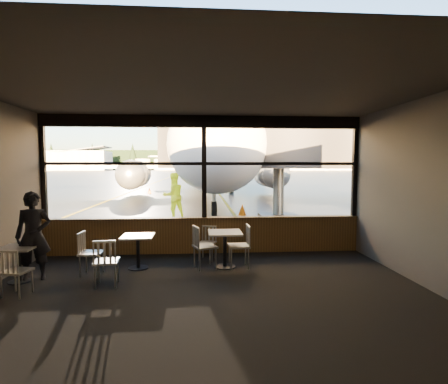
{
  "coord_description": "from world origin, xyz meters",
  "views": [
    {
      "loc": [
        -0.14,
        -8.89,
        2.24
      ],
      "look_at": [
        0.58,
        1.0,
        1.5
      ],
      "focal_mm": 28.0,
      "sensor_mm": 36.0,
      "label": 1
    }
  ],
  "objects": [
    {
      "name": "ground_crew",
      "position": [
        -1.21,
        5.96,
        0.98
      ],
      "size": [
        1.18,
        1.09,
        1.96
      ],
      "primitive_type": "imported",
      "rotation": [
        0.0,
        0.0,
        3.6
      ],
      "color": "#BFF219",
      "rests_on": "ground_plane"
    },
    {
      "name": "chair_mid_s",
      "position": [
        -1.85,
        -2.38,
        0.46
      ],
      "size": [
        0.54,
        0.54,
        0.92
      ],
      "primitive_type": null,
      "rotation": [
        0.0,
        0.0,
        0.08
      ],
      "color": "#ABA89B",
      "rests_on": "carpet_floor"
    },
    {
      "name": "fuel_tank_b",
      "position": [
        -20.0,
        182.0,
        3.0
      ],
      "size": [
        8.0,
        8.0,
        6.0
      ],
      "primitive_type": "cylinder",
      "color": "silver",
      "rests_on": "ground_plane"
    },
    {
      "name": "carpet_floor",
      "position": [
        0.0,
        -3.0,
        0.01
      ],
      "size": [
        8.0,
        6.0,
        0.01
      ],
      "primitive_type": "cube",
      "color": "black",
      "rests_on": "ground"
    },
    {
      "name": "wall_back",
      "position": [
        0.0,
        -6.0,
        1.75
      ],
      "size": [
        8.0,
        0.04,
        3.5
      ],
      "primitive_type": "cube",
      "color": "#534C42",
      "rests_on": "ground"
    },
    {
      "name": "chair_mid_w",
      "position": [
        -2.33,
        -1.7,
        0.45
      ],
      "size": [
        0.52,
        0.52,
        0.91
      ],
      "primitive_type": null,
      "rotation": [
        0.0,
        0.0,
        -1.62
      ],
      "color": "#B7B1A5",
      "rests_on": "carpet_floor"
    },
    {
      "name": "airliner",
      "position": [
        0.26,
        19.24,
        5.68
      ],
      "size": [
        31.85,
        37.89,
        11.36
      ],
      "primitive_type": null,
      "rotation": [
        0.0,
        0.0,
        0.02
      ],
      "color": "white",
      "rests_on": "ground_plane"
    },
    {
      "name": "hangar_mid",
      "position": [
        0.0,
        185.0,
        5.0
      ],
      "size": [
        38.0,
        15.0,
        10.0
      ],
      "primitive_type": null,
      "color": "silver",
      "rests_on": "ground_plane"
    },
    {
      "name": "chair_near_n",
      "position": [
        0.06,
        -0.7,
        0.4
      ],
      "size": [
        0.55,
        0.55,
        0.81
      ],
      "primitive_type": null,
      "rotation": [
        0.0,
        0.0,
        2.86
      ],
      "color": "#AEAA9D",
      "rests_on": "carpet_floor"
    },
    {
      "name": "chair_left_s",
      "position": [
        -3.28,
        -2.76,
        0.42
      ],
      "size": [
        0.54,
        0.54,
        0.85
      ],
      "primitive_type": null,
      "rotation": [
        0.0,
        0.0,
        -0.2
      ],
      "color": "#B7B1A5",
      "rests_on": "carpet_floor"
    },
    {
      "name": "treeline",
      "position": [
        0.0,
        210.0,
        6.0
      ],
      "size": [
        360.0,
        3.0,
        12.0
      ],
      "primitive_type": "cube",
      "color": "black",
      "rests_on": "ground_plane"
    },
    {
      "name": "cone_wing",
      "position": [
        -4.19,
        20.2,
        0.22
      ],
      "size": [
        0.32,
        0.32,
        0.44
      ],
      "primitive_type": "cone",
      "color": "orange",
      "rests_on": "ground_plane"
    },
    {
      "name": "mullion_centre",
      "position": [
        0.0,
        0.0,
        2.2
      ],
      "size": [
        0.12,
        0.12,
        2.6
      ],
      "primitive_type": "cube",
      "color": "black",
      "rests_on": "ground"
    },
    {
      "name": "ceiling",
      "position": [
        0.0,
        -3.0,
        3.5
      ],
      "size": [
        8.0,
        6.0,
        0.04
      ],
      "primitive_type": "cube",
      "color": "#38332D",
      "rests_on": "ground"
    },
    {
      "name": "ground_plane",
      "position": [
        0.0,
        120.0,
        0.0
      ],
      "size": [
        520.0,
        520.0,
        0.0
      ],
      "primitive_type": "plane",
      "color": "black",
      "rests_on": "ground"
    },
    {
      "name": "passenger",
      "position": [
        -3.37,
        -1.89,
        0.87
      ],
      "size": [
        0.73,
        0.58,
        1.75
      ],
      "primitive_type": "imported",
      "rotation": [
        0.0,
        0.0,
        0.28
      ],
      "color": "black",
      "rests_on": "carpet_floor"
    },
    {
      "name": "jet_bridge",
      "position": [
        3.6,
        5.5,
        2.4
      ],
      "size": [
        9.0,
        11.0,
        4.8
      ],
      "primitive_type": null,
      "color": "#28282A",
      "rests_on": "ground_plane"
    },
    {
      "name": "window_transom",
      "position": [
        0.0,
        0.0,
        2.3
      ],
      "size": [
        8.0,
        0.1,
        0.08
      ],
      "primitive_type": "cube",
      "color": "black",
      "rests_on": "ground"
    },
    {
      "name": "wall_right",
      "position": [
        4.0,
        -3.0,
        1.75
      ],
      "size": [
        0.04,
        6.0,
        3.5
      ],
      "primitive_type": "cube",
      "color": "#534C42",
      "rests_on": "ground"
    },
    {
      "name": "fuel_tank_c",
      "position": [
        -10.0,
        182.0,
        3.0
      ],
      "size": [
        8.0,
        8.0,
        6.0
      ],
      "primitive_type": "cylinder",
      "color": "silver",
      "rests_on": "ground_plane"
    },
    {
      "name": "cone_nose",
      "position": [
        1.84,
        6.8,
        0.26
      ],
      "size": [
        0.38,
        0.38,
        0.52
      ],
      "primitive_type": "cone",
      "color": "#E15A07",
      "rests_on": "ground_plane"
    },
    {
      "name": "chair_near_w",
      "position": [
        -0.01,
        -1.39,
        0.48
      ],
      "size": [
        0.66,
        0.66,
        0.96
      ],
      "primitive_type": null,
      "rotation": [
        0.0,
        0.0,
        -1.24
      ],
      "color": "#AEA99D",
      "rests_on": "carpet_floor"
    },
    {
      "name": "cafe_table_left",
      "position": [
        -3.6,
        -2.03,
        0.35
      ],
      "size": [
        0.63,
        0.63,
        0.7
      ],
      "primitive_type": null,
      "color": "gray",
      "rests_on": "carpet_floor"
    },
    {
      "name": "fuel_tank_a",
      "position": [
        -30.0,
        182.0,
        3.0
      ],
      "size": [
        8.0,
        8.0,
        6.0
      ],
      "primitive_type": "cylinder",
      "color": "silver",
      "rests_on": "ground_plane"
    },
    {
      "name": "hangar_left",
      "position": [
        -70.0,
        180.0,
        5.5
      ],
      "size": [
        45.0,
        18.0,
        11.0
      ],
      "primitive_type": null,
      "color": "silver",
      "rests_on": "ground_plane"
    },
    {
      "name": "cafe_table_mid",
      "position": [
        -1.47,
        -1.29,
        0.37
      ],
      "size": [
        0.67,
        0.67,
        0.74
      ],
      "primitive_type": null,
      "color": "#9E9791",
      "rests_on": "carpet_floor"
    },
    {
      "name": "cafe_table_near",
      "position": [
        0.43,
        -1.33,
        0.4
      ],
      "size": [
        0.72,
        0.72,
        0.8
      ],
      "primitive_type": null,
      "color": "#ACA69E",
      "rests_on": "carpet_floor"
    },
    {
      "name": "mullion_right",
      "position": [
        3.95,
        0.0,
        2.2
      ],
      "size": [
        0.12,
        0.12,
        2.6
      ],
      "primitive_type": "cube",
      "color": "black",
      "rests_on": "ground"
    },
    {
      "name": "window_header",
      "position": [
        0.0,
        0.0,
        3.35
      ],
      "size": [
        8.0,
        0.18,
        0.3
      ],
      "primitive_type": "cube",
      "color": "black",
      "rests_on": "ground"
    },
    {
      "name": "window_sill",
      "position": [
        0.0,
        0.0,
        0.45
      ],
      "size": [
        8.0,
        0.28,
        0.9
      ],
      "primitive_type": "cube",
      "color": "brown",
      "rests_on": "ground"
    },
    {
      "name": "hangar_right",
      "position": [
        60.0,
        178.0,
        6.0
      ],
      "size": [
        50.0,
        20.0,
        12.0
      ],
      "primitive_type": null,
      "color": "silver",
      "rests_on": "ground_plane"
    },
    {
      "name": "chair_near_e",
      "position": [
        0.73,
        -1.38,
        0.48
      ],
      "size": [
        0.54,
        0.54,
        0.96
      ],
      "primitive_type": null,
      "rotation": [
        0.0,
        0.0,
        1.6
      ],
      "color": "#B4AFA3",
      "rests_on": "carpet_floor"
    },
    {
      "name": "mullion_left",
      "position": [
        -3.95,
        0.0,
        2.2
      ],
      "size": [
        0.12,
        0.12,
        2.6
      ],
      "primitive_type": "cube",
      "color": "black",
      "rests_on": "ground"
    }
  ]
}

